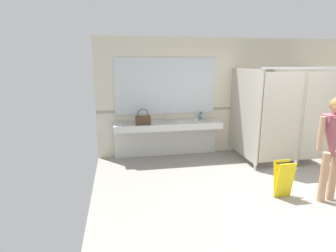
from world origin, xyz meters
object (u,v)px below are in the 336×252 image
object	(u,v)px
handbag	(143,120)
wet_floor_sign	(284,179)
person_standing	(334,138)
soap_dispenser	(201,116)
paper_cup	(196,120)

from	to	relation	value
handbag	wet_floor_sign	world-z (taller)	handbag
person_standing	wet_floor_sign	world-z (taller)	person_standing
wet_floor_sign	person_standing	bearing A→B (deg)	-21.25
soap_dispenser	wet_floor_sign	size ratio (longest dim) A/B	0.31
person_standing	wet_floor_sign	xyz separation A→B (m)	(-0.60, 0.23, -0.71)
handbag	soap_dispenser	distance (m)	1.39
handbag	paper_cup	bearing A→B (deg)	1.06
handbag	wet_floor_sign	distance (m)	2.92
handbag	paper_cup	size ratio (longest dim) A/B	3.94
person_standing	wet_floor_sign	bearing A→B (deg)	158.75
person_standing	soap_dispenser	world-z (taller)	person_standing
soap_dispenser	wet_floor_sign	xyz separation A→B (m)	(0.67, -2.30, -0.60)
person_standing	handbag	size ratio (longest dim) A/B	4.73
handbag	person_standing	bearing A→B (deg)	-40.50
person_standing	soap_dispenser	size ratio (longest dim) A/B	8.86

